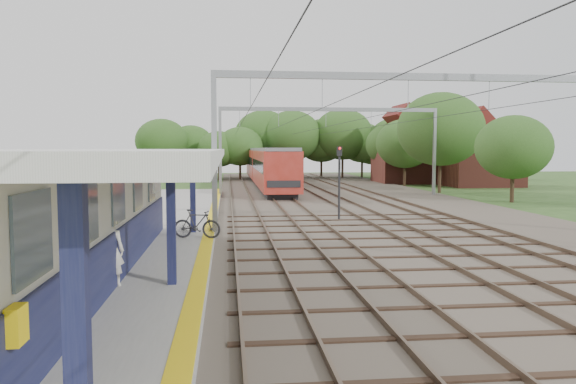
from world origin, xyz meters
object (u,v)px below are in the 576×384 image
signal_post (339,176)px  train (266,165)px  person (111,251)px  bicycle (197,224)px

signal_post → train: bearing=110.9°
person → bicycle: 7.61m
person → train: bearing=-103.1°
signal_post → bicycle: bearing=-117.4°
bicycle → train: train is taller
train → person: bearing=-99.1°
train → signal_post: 28.50m
train → signal_post: (1.85, -28.44, 0.27)m
person → train: size_ratio=0.05×
bicycle → signal_post: signal_post is taller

